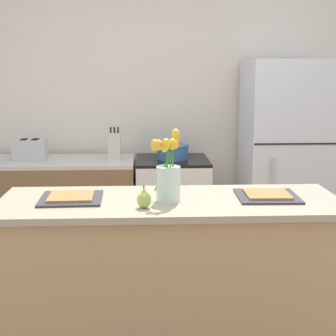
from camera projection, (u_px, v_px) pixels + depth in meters
name	position (u px, v px, depth m)	size (l,w,h in m)	color
back_wall	(159.00, 101.00, 4.59)	(5.20, 0.08, 2.70)	silver
kitchen_island	(170.00, 284.00, 2.79)	(1.80, 0.66, 0.96)	tan
back_counter	(34.00, 212.00, 4.32)	(1.68, 0.60, 0.89)	brown
stove_range	(172.00, 211.00, 4.37)	(0.60, 0.61, 0.89)	silver
refrigerator	(284.00, 163.00, 4.34)	(0.68, 0.67, 1.71)	silver
flower_vase	(168.00, 176.00, 2.64)	(0.15, 0.16, 0.37)	silver
pear_figurine	(144.00, 199.00, 2.53)	(0.07, 0.07, 0.12)	#9EBC47
plate_setting_left	(71.00, 198.00, 2.69)	(0.33, 0.33, 0.02)	#333338
plate_setting_right	(267.00, 195.00, 2.74)	(0.33, 0.33, 0.02)	#333338
toaster	(30.00, 150.00, 4.22)	(0.28, 0.18, 0.17)	#B7BABC
cooking_pot	(173.00, 152.00, 4.28)	(0.27, 0.27, 0.14)	#386093
knife_block	(115.00, 146.00, 4.24)	(0.10, 0.14, 0.27)	beige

